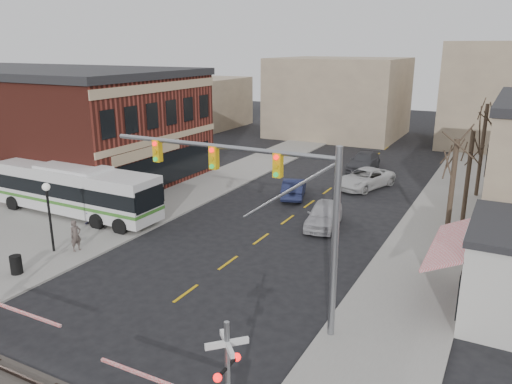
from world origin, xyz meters
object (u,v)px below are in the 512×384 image
at_px(pedestrian_far, 90,211).
at_px(traffic_signal_mast, 268,193).
at_px(transit_bus, 75,190).
at_px(car_b, 294,188).
at_px(car_a, 324,215).
at_px(trash_bin, 16,265).
at_px(car_c, 365,178).
at_px(pedestrian_near, 76,236).
at_px(rr_crossing_east, 216,378).
at_px(car_d, 364,161).
at_px(street_lamp, 48,203).

bearing_deg(pedestrian_far, traffic_signal_mast, -46.37).
bearing_deg(transit_bus, pedestrian_far, -24.29).
bearing_deg(car_b, car_a, 111.96).
bearing_deg(trash_bin, car_b, 69.89).
bearing_deg(traffic_signal_mast, car_a, 98.94).
relative_size(trash_bin, car_c, 0.17).
distance_m(car_b, pedestrian_near, 17.33).
distance_m(transit_bus, traffic_signal_mast, 19.45).
bearing_deg(rr_crossing_east, pedestrian_far, 145.53).
distance_m(trash_bin, pedestrian_near, 3.69).
distance_m(trash_bin, car_d, 32.44).
height_order(transit_bus, pedestrian_near, transit_bus).
relative_size(transit_bus, pedestrian_near, 7.22).
height_order(transit_bus, pedestrian_far, transit_bus).
bearing_deg(traffic_signal_mast, pedestrian_far, 161.99).
bearing_deg(transit_bus, trash_bin, -61.64).
relative_size(street_lamp, car_b, 0.88).
distance_m(car_b, pedestrian_far, 15.42).
bearing_deg(car_d, trash_bin, -108.29).
bearing_deg(rr_crossing_east, transit_bus, 146.68).
bearing_deg(pedestrian_far, pedestrian_near, -83.43).
distance_m(rr_crossing_east, pedestrian_far, 20.87).
relative_size(traffic_signal_mast, car_a, 2.21).
bearing_deg(pedestrian_near, car_a, -34.11).
relative_size(traffic_signal_mast, pedestrian_near, 5.84).
height_order(car_d, pedestrian_near, pedestrian_near).
bearing_deg(car_c, transit_bus, -114.99).
bearing_deg(trash_bin, car_d, 72.95).
bearing_deg(car_c, traffic_signal_mast, -65.51).
height_order(pedestrian_near, pedestrian_far, pedestrian_far).
height_order(rr_crossing_east, pedestrian_far, rr_crossing_east).
distance_m(traffic_signal_mast, car_b, 19.17).
xyz_separation_m(car_a, pedestrian_near, (-11.13, -10.77, 0.21)).
bearing_deg(pedestrian_far, car_a, -0.87).
height_order(street_lamp, pedestrian_near, street_lamp).
relative_size(car_a, pedestrian_far, 2.60).
xyz_separation_m(trash_bin, car_b, (7.18, 19.61, 0.15)).
distance_m(transit_bus, car_a, 17.24).
xyz_separation_m(rr_crossing_east, pedestrian_near, (-14.64, 8.15, -0.93)).
relative_size(rr_crossing_east, car_a, 1.15).
height_order(rr_crossing_east, car_c, rr_crossing_east).
xyz_separation_m(rr_crossing_east, trash_bin, (-15.10, 4.51, -1.36)).
bearing_deg(pedestrian_near, car_b, -10.98).
bearing_deg(street_lamp, pedestrian_far, 108.03).
xyz_separation_m(car_c, pedestrian_near, (-10.93, -21.17, 0.22)).
relative_size(transit_bus, trash_bin, 13.49).
bearing_deg(street_lamp, car_b, 64.73).
height_order(rr_crossing_east, street_lamp, street_lamp).
height_order(car_b, pedestrian_far, pedestrian_far).
distance_m(transit_bus, rr_crossing_east, 23.49).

